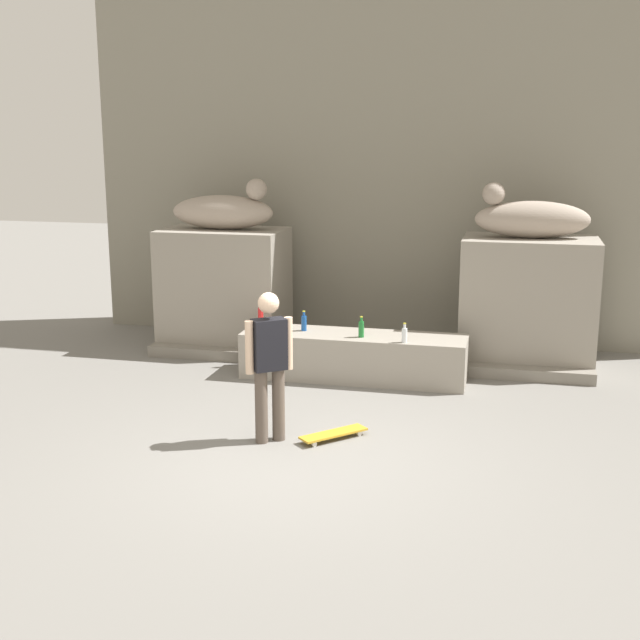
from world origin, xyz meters
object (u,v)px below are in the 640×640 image
object	(u,v)px
bottle_clear	(404,335)
statue_reclining_right	(530,218)
bottle_blue	(304,323)
bottle_green	(361,329)
skater	(269,360)
statue_reclining_left	(225,211)
bottle_red	(261,315)
skateboard	(334,434)

from	to	relation	value
bottle_clear	statue_reclining_right	bearing A→B (deg)	44.77
bottle_blue	bottle_green	world-z (taller)	bottle_green
skater	bottle_green	size ratio (longest dim) A/B	5.81
statue_reclining_left	skater	world-z (taller)	statue_reclining_left
bottle_blue	bottle_clear	bearing A→B (deg)	-13.19
skater	bottle_red	distance (m)	3.03
bottle_blue	bottle_clear	xyz separation A→B (m)	(1.45, -0.34, -0.01)
statue_reclining_left	bottle_blue	size ratio (longest dim) A/B	5.70
bottle_blue	bottle_clear	world-z (taller)	bottle_blue
bottle_green	bottle_clear	xyz separation A→B (m)	(0.61, -0.16, -0.01)
bottle_green	bottle_clear	size ratio (longest dim) A/B	1.09
bottle_red	bottle_clear	size ratio (longest dim) A/B	1.17
statue_reclining_left	bottle_clear	distance (m)	3.65
bottle_green	bottle_clear	bearing A→B (deg)	-14.52
statue_reclining_right	skater	distance (m)	4.80
skateboard	bottle_clear	world-z (taller)	bottle_clear
bottle_clear	skater	bearing A→B (deg)	-117.37
bottle_blue	bottle_red	xyz separation A→B (m)	(-0.71, 0.26, 0.01)
statue_reclining_right	bottle_clear	size ratio (longest dim) A/B	6.27
skateboard	bottle_green	xyz separation A→B (m)	(-0.11, 2.20, 0.68)
statue_reclining_left	bottle_clear	bearing A→B (deg)	-26.90
skateboard	skater	bearing A→B (deg)	-29.02
skateboard	statue_reclining_right	bearing A→B (deg)	-165.87
statue_reclining_left	bottle_blue	distance (m)	2.40
skateboard	bottle_blue	size ratio (longest dim) A/B	2.55
bottle_red	statue_reclining_left	bearing A→B (deg)	132.24
skater	statue_reclining_left	bearing A→B (deg)	-101.50
statue_reclining_left	bottle_blue	bearing A→B (deg)	-37.37
statue_reclining_left	statue_reclining_right	bearing A→B (deg)	-0.01
statue_reclining_right	skater	bearing A→B (deg)	48.21
statue_reclining_left	bottle_red	bearing A→B (deg)	-47.71
statue_reclining_right	bottle_blue	xyz separation A→B (m)	(-2.98, -1.18, -1.41)
skater	bottle_blue	distance (m)	2.62
statue_reclining_left	skater	distance (m)	4.37
statue_reclining_right	skater	world-z (taller)	statue_reclining_right
statue_reclining_right	bottle_green	distance (m)	2.90
bottle_clear	statue_reclining_left	bearing A→B (deg)	153.05
bottle_green	bottle_clear	world-z (taller)	bottle_green
skater	bottle_clear	bearing A→B (deg)	-154.69
skateboard	bottle_red	bearing A→B (deg)	-104.16
skateboard	bottle_clear	size ratio (longest dim) A/B	2.72
bottle_blue	statue_reclining_left	bearing A→B (deg)	142.59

